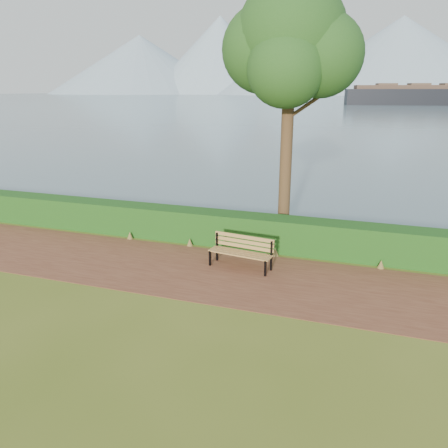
% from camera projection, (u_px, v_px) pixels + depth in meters
% --- Properties ---
extents(ground, '(140.00, 140.00, 0.00)m').
position_uv_depth(ground, '(198.00, 276.00, 11.34)').
color(ground, '#52631C').
rests_on(ground, ground).
extents(path, '(40.00, 3.40, 0.01)m').
position_uv_depth(path, '(203.00, 272.00, 11.61)').
color(path, '#5C2E1F').
rests_on(path, ground).
extents(hedge, '(32.00, 0.85, 1.00)m').
position_uv_depth(hedge, '(229.00, 229.00, 13.55)').
color(hedge, '#174012').
rests_on(hedge, ground).
extents(water, '(700.00, 510.00, 0.00)m').
position_uv_depth(water, '(368.00, 98.00, 246.86)').
color(water, '#435B6C').
rests_on(water, ground).
extents(mountains, '(585.00, 190.00, 70.00)m').
position_uv_depth(mountains, '(363.00, 61.00, 373.74)').
color(mountains, '#869FB2').
rests_on(mountains, ground).
extents(bench, '(1.79, 0.74, 0.87)m').
position_uv_depth(bench, '(242.00, 250.00, 11.79)').
color(bench, black).
rests_on(bench, ground).
extents(tree, '(4.16, 3.51, 8.02)m').
position_uv_depth(tree, '(290.00, 42.00, 12.60)').
color(tree, '#382516').
rests_on(tree, ground).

